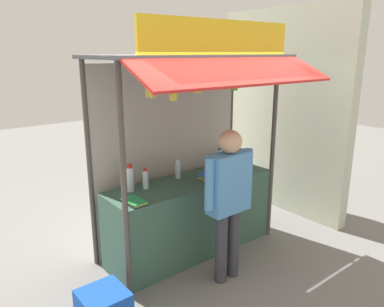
{
  "coord_description": "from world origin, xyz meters",
  "views": [
    {
      "loc": [
        -2.71,
        -3.42,
        2.5
      ],
      "look_at": [
        0.0,
        0.0,
        1.3
      ],
      "focal_mm": 34.79,
      "sensor_mm": 36.0,
      "label": 1
    }
  ],
  "objects_px": {
    "water_bottle_right": "(220,158)",
    "banana_bunch_rightmost": "(234,83)",
    "water_bottle_left": "(231,155)",
    "banana_bunch_inner_right": "(173,93)",
    "water_bottle_back_left": "(130,179)",
    "vendor_person": "(229,193)",
    "magazine_stack_front_right": "(229,171)",
    "banana_bunch_inner_left": "(198,86)",
    "magazine_stack_center": "(134,202)",
    "water_bottle_front_left": "(178,169)",
    "banana_bunch_leftmost": "(150,89)",
    "water_bottle_far_left": "(145,179)",
    "magazine_stack_rear_center": "(210,177)",
    "plastic_crate": "(104,306)"
  },
  "relations": [
    {
      "from": "banana_bunch_inner_left",
      "to": "vendor_person",
      "type": "xyz_separation_m",
      "value": [
        0.19,
        -0.3,
        -1.12
      ]
    },
    {
      "from": "water_bottle_front_left",
      "to": "magazine_stack_front_right",
      "type": "height_order",
      "value": "water_bottle_front_left"
    },
    {
      "from": "water_bottle_front_left",
      "to": "magazine_stack_front_right",
      "type": "bearing_deg",
      "value": -22.87
    },
    {
      "from": "water_bottle_far_left",
      "to": "vendor_person",
      "type": "relative_size",
      "value": 0.14
    },
    {
      "from": "banana_bunch_rightmost",
      "to": "plastic_crate",
      "type": "distance_m",
      "value": 2.66
    },
    {
      "from": "banana_bunch_inner_right",
      "to": "banana_bunch_rightmost",
      "type": "bearing_deg",
      "value": -0.04
    },
    {
      "from": "water_bottle_right",
      "to": "magazine_stack_front_right",
      "type": "distance_m",
      "value": 0.35
    },
    {
      "from": "magazine_stack_front_right",
      "to": "banana_bunch_inner_left",
      "type": "height_order",
      "value": "banana_bunch_inner_left"
    },
    {
      "from": "magazine_stack_rear_center",
      "to": "vendor_person",
      "type": "xyz_separation_m",
      "value": [
        -0.28,
        -0.62,
        0.05
      ]
    },
    {
      "from": "magazine_stack_center",
      "to": "magazine_stack_rear_center",
      "type": "bearing_deg",
      "value": 3.35
    },
    {
      "from": "water_bottle_back_left",
      "to": "vendor_person",
      "type": "relative_size",
      "value": 0.18
    },
    {
      "from": "water_bottle_left",
      "to": "water_bottle_far_left",
      "type": "xyz_separation_m",
      "value": [
        -1.48,
        -0.1,
        -0.01
      ]
    },
    {
      "from": "water_bottle_far_left",
      "to": "water_bottle_front_left",
      "type": "height_order",
      "value": "water_bottle_far_left"
    },
    {
      "from": "water_bottle_left",
      "to": "banana_bunch_inner_right",
      "type": "height_order",
      "value": "banana_bunch_inner_right"
    },
    {
      "from": "banana_bunch_inner_left",
      "to": "vendor_person",
      "type": "height_order",
      "value": "banana_bunch_inner_left"
    },
    {
      "from": "banana_bunch_rightmost",
      "to": "vendor_person",
      "type": "height_order",
      "value": "banana_bunch_rightmost"
    },
    {
      "from": "banana_bunch_rightmost",
      "to": "vendor_person",
      "type": "xyz_separation_m",
      "value": [
        -0.33,
        -0.31,
        -1.13
      ]
    },
    {
      "from": "water_bottle_far_left",
      "to": "water_bottle_right",
      "type": "height_order",
      "value": "water_bottle_right"
    },
    {
      "from": "water_bottle_far_left",
      "to": "banana_bunch_leftmost",
      "type": "bearing_deg",
      "value": -114.03
    },
    {
      "from": "water_bottle_left",
      "to": "magazine_stack_rear_center",
      "type": "xyz_separation_m",
      "value": [
        -0.69,
        -0.34,
        -0.09
      ]
    },
    {
      "from": "water_bottle_right",
      "to": "water_bottle_far_left",
      "type": "bearing_deg",
      "value": -174.8
    },
    {
      "from": "magazine_stack_center",
      "to": "banana_bunch_inner_right",
      "type": "height_order",
      "value": "banana_bunch_inner_right"
    },
    {
      "from": "water_bottle_right",
      "to": "banana_bunch_rightmost",
      "type": "bearing_deg",
      "value": -122.73
    },
    {
      "from": "magazine_stack_rear_center",
      "to": "vendor_person",
      "type": "distance_m",
      "value": 0.68
    },
    {
      "from": "water_bottle_right",
      "to": "magazine_stack_center",
      "type": "distance_m",
      "value": 1.67
    },
    {
      "from": "banana_bunch_inner_right",
      "to": "vendor_person",
      "type": "height_order",
      "value": "banana_bunch_inner_right"
    },
    {
      "from": "magazine_stack_front_right",
      "to": "magazine_stack_rear_center",
      "type": "xyz_separation_m",
      "value": [
        -0.36,
        -0.04,
        0.0
      ]
    },
    {
      "from": "water_bottle_left",
      "to": "banana_bunch_inner_right",
      "type": "distance_m",
      "value": 1.91
    },
    {
      "from": "water_bottle_left",
      "to": "banana_bunch_leftmost",
      "type": "bearing_deg",
      "value": -159.35
    },
    {
      "from": "banana_bunch_rightmost",
      "to": "magazine_stack_center",
      "type": "bearing_deg",
      "value": 168.16
    },
    {
      "from": "magazine_stack_rear_center",
      "to": "plastic_crate",
      "type": "bearing_deg",
      "value": -167.01
    },
    {
      "from": "banana_bunch_inner_right",
      "to": "plastic_crate",
      "type": "relative_size",
      "value": 0.72
    },
    {
      "from": "banana_bunch_inner_right",
      "to": "plastic_crate",
      "type": "bearing_deg",
      "value": -175.25
    },
    {
      "from": "water_bottle_back_left",
      "to": "vendor_person",
      "type": "xyz_separation_m",
      "value": [
        0.69,
        -0.91,
        -0.06
      ]
    },
    {
      "from": "banana_bunch_rightmost",
      "to": "magazine_stack_front_right",
      "type": "bearing_deg",
      "value": 49.36
    },
    {
      "from": "water_bottle_back_left",
      "to": "banana_bunch_rightmost",
      "type": "xyz_separation_m",
      "value": [
        1.02,
        -0.6,
        1.06
      ]
    },
    {
      "from": "water_bottle_far_left",
      "to": "vendor_person",
      "type": "height_order",
      "value": "vendor_person"
    },
    {
      "from": "water_bottle_back_left",
      "to": "water_bottle_right",
      "type": "bearing_deg",
      "value": 2.73
    },
    {
      "from": "magazine_stack_rear_center",
      "to": "vendor_person",
      "type": "bearing_deg",
      "value": -114.12
    },
    {
      "from": "banana_bunch_inner_right",
      "to": "banana_bunch_rightmost",
      "type": "relative_size",
      "value": 1.18
    },
    {
      "from": "banana_bunch_rightmost",
      "to": "water_bottle_back_left",
      "type": "bearing_deg",
      "value": 149.56
    },
    {
      "from": "water_bottle_right",
      "to": "banana_bunch_rightmost",
      "type": "xyz_separation_m",
      "value": [
        -0.43,
        -0.67,
        1.09
      ]
    },
    {
      "from": "water_bottle_right",
      "to": "banana_bunch_leftmost",
      "type": "distance_m",
      "value": 1.99
    },
    {
      "from": "banana_bunch_inner_right",
      "to": "magazine_stack_rear_center",
      "type": "bearing_deg",
      "value": 21.99
    },
    {
      "from": "banana_bunch_inner_left",
      "to": "banana_bunch_leftmost",
      "type": "relative_size",
      "value": 0.98
    },
    {
      "from": "magazine_stack_rear_center",
      "to": "banana_bunch_inner_left",
      "type": "distance_m",
      "value": 1.31
    },
    {
      "from": "water_bottle_left",
      "to": "magazine_stack_center",
      "type": "bearing_deg",
      "value": -167.37
    },
    {
      "from": "magazine_stack_rear_center",
      "to": "banana_bunch_leftmost",
      "type": "height_order",
      "value": "banana_bunch_leftmost"
    },
    {
      "from": "magazine_stack_rear_center",
      "to": "water_bottle_back_left",
      "type": "bearing_deg",
      "value": 163.41
    },
    {
      "from": "water_bottle_left",
      "to": "banana_bunch_inner_right",
      "type": "bearing_deg",
      "value": -155.96
    }
  ]
}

